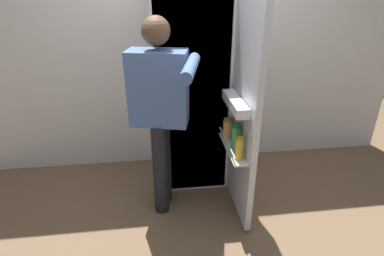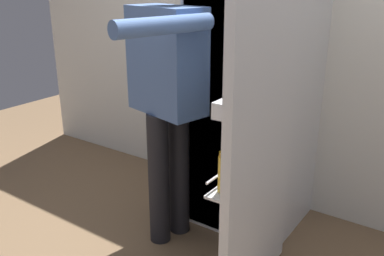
% 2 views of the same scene
% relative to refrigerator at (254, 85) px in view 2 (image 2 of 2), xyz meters
% --- Properties ---
extents(ground_plane, '(6.90, 6.90, 0.00)m').
position_rel_refrigerator_xyz_m(ground_plane, '(-0.03, -0.49, -0.89)').
color(ground_plane, brown).
extents(kitchen_wall, '(4.40, 0.10, 2.62)m').
position_rel_refrigerator_xyz_m(kitchen_wall, '(-0.03, 0.39, 0.42)').
color(kitchen_wall, silver).
rests_on(kitchen_wall, ground_plane).
extents(refrigerator, '(0.69, 1.20, 1.78)m').
position_rel_refrigerator_xyz_m(refrigerator, '(0.00, 0.00, 0.00)').
color(refrigerator, silver).
rests_on(refrigerator, ground_plane).
extents(person, '(0.54, 0.78, 1.57)m').
position_rel_refrigerator_xyz_m(person, '(-0.30, -0.43, 0.05)').
color(person, black).
rests_on(person, ground_plane).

